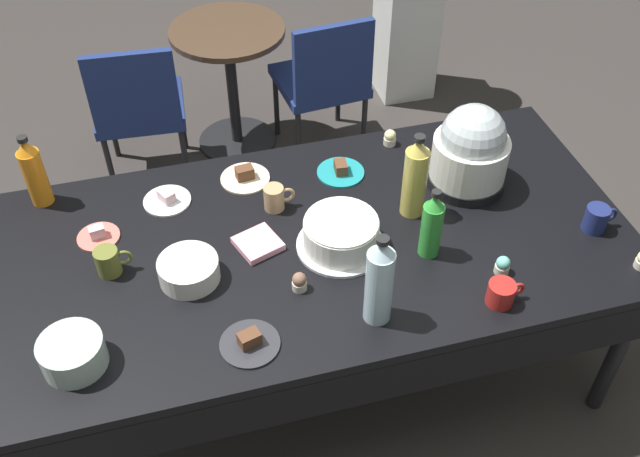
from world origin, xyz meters
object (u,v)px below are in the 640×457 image
dessert_plate_cream (245,177)px  coffee_mug_olive (109,261)px  soda_bottle_lime_soda (432,225)px  cupcake_mint (299,282)px  soda_bottle_orange_juice (34,172)px  coffee_mug_tan (275,198)px  coffee_mug_red (502,293)px  coffee_mug_navy (597,218)px  frosted_layer_cake (341,234)px  potluck_table (320,251)px  dessert_plate_charcoal (250,342)px  maroon_chair_left (138,105)px  glass_salad_bowl (73,353)px  round_cafe_table (230,66)px  dessert_plate_teal (341,171)px  dessert_plate_coral (98,235)px  soda_bottle_ginger_ale (415,178)px  water_cooler (408,1)px  maroon_chair_right (324,77)px  ceramic_snack_bowl (189,270)px  soda_bottle_water (379,282)px  slow_cooker (471,151)px  dessert_plate_white (167,199)px  cupcake_lemon (503,265)px  cupcake_cocoa (390,138)px

dessert_plate_cream → coffee_mug_olive: coffee_mug_olive is taller
soda_bottle_lime_soda → coffee_mug_olive: size_ratio=2.23×
cupcake_mint → soda_bottle_lime_soda: (0.47, 0.05, 0.09)m
soda_bottle_orange_juice → coffee_mug_tan: 0.87m
soda_bottle_orange_juice → coffee_mug_red: soda_bottle_orange_juice is taller
coffee_mug_olive → coffee_mug_navy: coffee_mug_olive is taller
frosted_layer_cake → potluck_table: bearing=137.5°
dessert_plate_charcoal → soda_bottle_lime_soda: soda_bottle_lime_soda is taller
coffee_mug_navy → maroon_chair_left: (-1.51, 1.62, -0.31)m
maroon_chair_left → cupcake_mint: bearing=-75.1°
glass_salad_bowl → maroon_chair_left: same height
dessert_plate_cream → round_cafe_table: bearing=83.5°
coffee_mug_red → maroon_chair_left: maroon_chair_left is taller
dessert_plate_teal → soda_bottle_lime_soda: bearing=-70.7°
potluck_table → coffee_mug_navy: 0.98m
potluck_table → coffee_mug_red: size_ratio=17.24×
dessert_plate_cream → dessert_plate_coral: bearing=-162.0°
soda_bottle_orange_juice → soda_bottle_ginger_ale: (1.30, -0.41, 0.02)m
maroon_chair_left → water_cooler: bearing=17.6°
soda_bottle_orange_juice → coffee_mug_tan: bearing=-17.7°
frosted_layer_cake → maroon_chair_left: frosted_layer_cake is taller
dessert_plate_teal → maroon_chair_right: 1.14m
dessert_plate_charcoal → soda_bottle_ginger_ale: size_ratio=0.55×
round_cafe_table → dessert_plate_cream: bearing=-96.5°
ceramic_snack_bowl → water_cooler: 2.51m
soda_bottle_lime_soda → coffee_mug_red: soda_bottle_lime_soda is taller
soda_bottle_water → water_cooler: 2.52m
slow_cooker → potluck_table: bearing=-166.4°
dessert_plate_charcoal → soda_bottle_lime_soda: size_ratio=0.68×
ceramic_snack_bowl → coffee_mug_red: 1.02m
water_cooler → dessert_plate_white: bearing=-134.5°
frosted_layer_cake → round_cafe_table: (-0.11, 1.69, -0.31)m
dessert_plate_teal → soda_bottle_orange_juice: soda_bottle_orange_juice is taller
dessert_plate_white → soda_bottle_orange_juice: size_ratio=0.60×
potluck_table → maroon_chair_left: (-0.56, 1.41, -0.20)m
maroon_chair_right → cupcake_lemon: bearing=-85.4°
maroon_chair_right → coffee_mug_red: bearing=-87.6°
dessert_plate_white → dessert_plate_charcoal: 0.75m
dessert_plate_charcoal → dessert_plate_cream: (0.14, 0.78, 0.00)m
cupcake_cocoa → soda_bottle_lime_soda: 0.63m
coffee_mug_red → round_cafe_table: 2.15m
dessert_plate_white → cupcake_mint: bearing=-55.9°
slow_cooker → cupcake_mint: slow_cooker is taller
ceramic_snack_bowl → cupcake_cocoa: size_ratio=3.00×
frosted_layer_cake → dessert_plate_charcoal: bearing=-139.2°
soda_bottle_ginger_ale → round_cafe_table: bearing=104.6°
dessert_plate_coral → maroon_chair_right: (1.16, 1.20, -0.27)m
soda_bottle_lime_soda → soda_bottle_water: bearing=-139.5°
frosted_layer_cake → dessert_plate_charcoal: 0.51m
soda_bottle_lime_soda → coffee_mug_red: bearing=-62.7°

